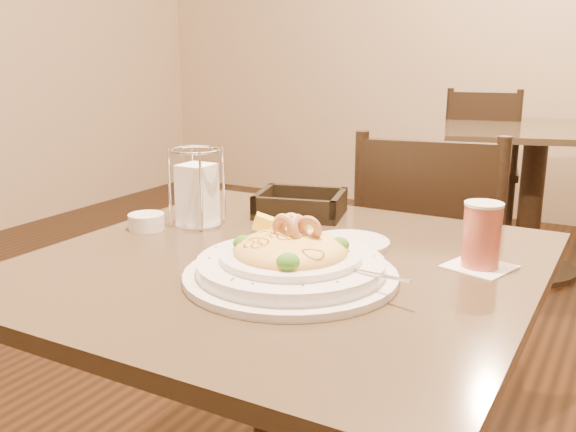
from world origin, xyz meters
The scene contains 10 objects.
main_table centered at (0.00, 0.00, 0.52)m, with size 0.90×0.90×0.76m.
background_table centered at (0.09, 2.42, 0.52)m, with size 1.11×1.11×0.76m.
dining_chair_near centered at (0.06, 0.76, 0.50)m, with size 0.50×0.50×0.93m.
dining_chair_far centered at (-0.24, 2.72, 0.50)m, with size 0.50×0.50×0.93m.
pasta_bowl centered at (0.06, -0.08, 0.79)m, with size 0.41×0.37×0.12m.
drink_glass centered at (0.33, 0.14, 0.82)m, with size 0.13×0.13×0.12m.
bread_basket centered at (-0.13, 0.31, 0.78)m, with size 0.23×0.21×0.05m.
napkin_caddy centered at (-0.28, 0.12, 0.83)m, with size 0.11×0.11×0.17m.
side_plate centered at (0.07, 0.14, 0.77)m, with size 0.16×0.16×0.01m, color white.
butter_ramekin centered at (-0.36, 0.04, 0.78)m, with size 0.08×0.08×0.03m, color white.
Camera 1 is at (0.56, -0.99, 1.14)m, focal length 40.00 mm.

